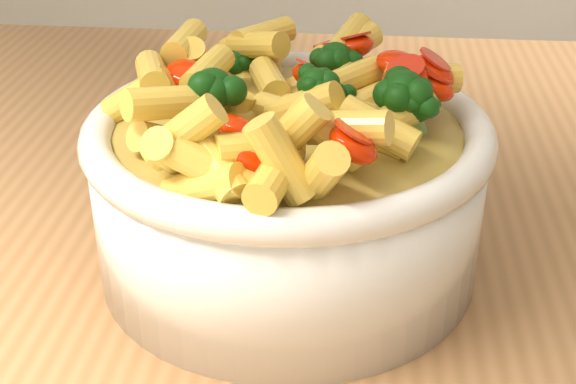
{
  "coord_description": "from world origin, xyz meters",
  "views": [
    {
      "loc": [
        0.05,
        -0.42,
        1.16
      ],
      "look_at": [
        0.01,
        -0.03,
        0.95
      ],
      "focal_mm": 50.0,
      "sensor_mm": 36.0,
      "label": 1
    }
  ],
  "objects": [
    {
      "name": "table",
      "position": [
        0.0,
        0.0,
        0.8
      ],
      "size": [
        1.2,
        0.8,
        0.9
      ],
      "color": "#AF7A4B",
      "rests_on": "ground"
    },
    {
      "name": "serving_bowl",
      "position": [
        0.01,
        -0.03,
        0.95
      ],
      "size": [
        0.22,
        0.22,
        0.09
      ],
      "color": "white",
      "rests_on": "table"
    },
    {
      "name": "pasta_salad",
      "position": [
        0.01,
        -0.03,
        1.01
      ],
      "size": [
        0.17,
        0.17,
        0.04
      ],
      "color": "#FEC250",
      "rests_on": "serving_bowl"
    }
  ]
}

